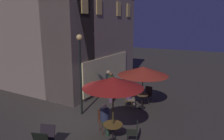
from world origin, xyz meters
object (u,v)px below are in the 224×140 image
cafe_chair_3 (134,131)px  patron_seated_0 (129,95)px  patio_umbrella_0 (143,71)px  patron_standing_3 (111,87)px  cafe_chair_1 (148,93)px  patron_standing_2 (108,84)px  cafe_table_0 (142,99)px  cafe_chair_0 (127,98)px  cafe_chair_2 (104,119)px  street_lamp_near_corner (80,63)px  cafe_table_1 (113,129)px  patio_umbrella_1 (113,83)px  patron_seated_1 (105,117)px

cafe_chair_3 → patron_seated_0: patron_seated_0 is taller
patron_seated_0 → patio_umbrella_0: bearing=0.0°
patron_standing_3 → cafe_chair_1: bearing=-43.9°
patron_seated_0 → patron_standing_2: patron_standing_2 is taller
cafe_table_0 → cafe_chair_1: (0.81, -0.05, 0.07)m
cafe_chair_0 → cafe_chair_2: (-2.69, -0.21, 0.02)m
cafe_chair_1 → cafe_chair_2: 3.89m
street_lamp_near_corner → cafe_table_1: size_ratio=5.27×
cafe_chair_0 → cafe_chair_3: size_ratio=1.06×
patio_umbrella_0 → cafe_chair_2: 3.42m
cafe_table_1 → patron_standing_3: size_ratio=0.42×
patio_umbrella_1 → cafe_chair_3: 1.99m
cafe_chair_1 → cafe_chair_2: cafe_chair_1 is taller
cafe_table_1 → cafe_chair_2: (0.53, 0.72, 0.03)m
street_lamp_near_corner → patron_standing_2: 3.09m
cafe_table_1 → patron_standing_3: (3.53, 2.06, 0.35)m
patio_umbrella_0 → cafe_chair_3: bearing=-163.9°
street_lamp_near_corner → cafe_table_1: street_lamp_near_corner is taller
cafe_table_0 → patio_umbrella_0: bearing=26.6°
cafe_chair_1 → cafe_chair_3: 4.17m
cafe_chair_1 → patron_seated_0: 1.28m
street_lamp_near_corner → cafe_chair_2: street_lamp_near_corner is taller
patio_umbrella_1 → patron_seated_0: (3.27, 0.81, -1.64)m
patio_umbrella_1 → patron_standing_2: bearing=32.1°
patio_umbrella_0 → cafe_chair_0: patio_umbrella_0 is taller
cafe_chair_3 → patron_seated_0: size_ratio=0.70×
patron_seated_0 → cafe_table_0: bearing=0.0°
patio_umbrella_1 → patron_standing_2: patio_umbrella_1 is taller
street_lamp_near_corner → patron_seated_0: bearing=-43.4°
patio_umbrella_1 → cafe_chair_2: (0.53, 0.72, -1.77)m
cafe_chair_2 → patron_seated_0: (2.75, 0.08, 0.14)m
cafe_table_1 → cafe_chair_2: bearing=53.9°
street_lamp_near_corner → patron_standing_2: size_ratio=2.28×
cafe_table_0 → cafe_table_1: size_ratio=1.03×
cafe_table_0 → patron_seated_0: patron_seated_0 is taller
patio_umbrella_0 → patron_seated_1: bearing=172.7°
cafe_chair_0 → patron_seated_0: patron_seated_0 is taller
cafe_chair_0 → patron_standing_3: 1.22m
cafe_chair_1 → patron_standing_2: patron_standing_2 is taller
patio_umbrella_0 → patron_standing_2: 2.62m
cafe_chair_1 → cafe_table_1: bearing=5.4°
patron_standing_2 → patron_standing_3: patron_standing_3 is taller
patron_standing_3 → patron_seated_0: bearing=-79.5°
patron_standing_3 → patron_standing_2: bearing=66.1°
cafe_table_1 → patron_seated_0: size_ratio=0.60×
patio_umbrella_0 → patron_seated_1: size_ratio=2.08×
cafe_chair_3 → patron_standing_2: (3.70, 3.25, 0.35)m
patron_standing_2 → street_lamp_near_corner: bearing=-24.1°
cafe_table_0 → cafe_chair_2: size_ratio=0.81×
cafe_chair_0 → cafe_chair_2: 2.69m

